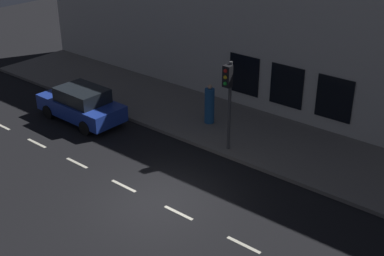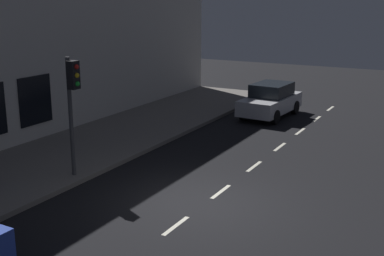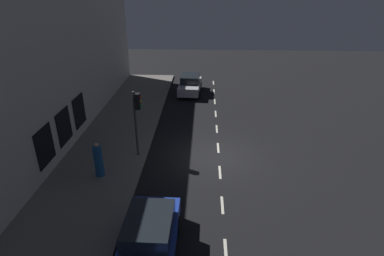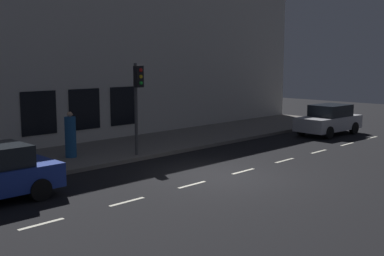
{
  "view_description": "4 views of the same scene",
  "coord_description": "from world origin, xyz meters",
  "px_view_note": "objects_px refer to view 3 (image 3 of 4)",
  "views": [
    {
      "loc": [
        -10.66,
        -10.36,
        10.02
      ],
      "look_at": [
        3.06,
        0.94,
        1.37
      ],
      "focal_mm": 48.6,
      "sensor_mm": 36.0,
      "label": 1
    },
    {
      "loc": [
        -5.89,
        11.56,
        5.5
      ],
      "look_at": [
        1.23,
        -1.5,
        1.66
      ],
      "focal_mm": 47.45,
      "sensor_mm": 36.0,
      "label": 2
    },
    {
      "loc": [
        0.88,
        15.24,
        8.87
      ],
      "look_at": [
        1.49,
        0.01,
        1.73
      ],
      "focal_mm": 29.43,
      "sensor_mm": 36.0,
      "label": 3
    },
    {
      "loc": [
        -10.49,
        12.28,
        3.95
      ],
      "look_at": [
        2.53,
        -0.97,
        1.31
      ],
      "focal_mm": 45.32,
      "sensor_mm": 36.0,
      "label": 4
    }
  ],
  "objects_px": {
    "parked_car_1": "(190,84)",
    "traffic_light": "(137,111)",
    "pedestrian_0": "(99,161)",
    "parked_car_0": "(149,238)"
  },
  "relations": [
    {
      "from": "parked_car_0",
      "to": "pedestrian_0",
      "type": "bearing_deg",
      "value": -55.0
    },
    {
      "from": "parked_car_0",
      "to": "pedestrian_0",
      "type": "distance_m",
      "value": 5.76
    },
    {
      "from": "parked_car_0",
      "to": "parked_car_1",
      "type": "distance_m",
      "value": 17.93
    },
    {
      "from": "traffic_light",
      "to": "pedestrian_0",
      "type": "height_order",
      "value": "traffic_light"
    },
    {
      "from": "pedestrian_0",
      "to": "parked_car_1",
      "type": "bearing_deg",
      "value": 119.53
    },
    {
      "from": "traffic_light",
      "to": "parked_car_1",
      "type": "distance_m",
      "value": 11.45
    },
    {
      "from": "parked_car_1",
      "to": "traffic_light",
      "type": "bearing_deg",
      "value": 81.82
    },
    {
      "from": "parked_car_1",
      "to": "parked_car_0",
      "type": "bearing_deg",
      "value": 91.39
    },
    {
      "from": "traffic_light",
      "to": "parked_car_1",
      "type": "bearing_deg",
      "value": -101.51
    },
    {
      "from": "traffic_light",
      "to": "parked_car_0",
      "type": "height_order",
      "value": "traffic_light"
    }
  ]
}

